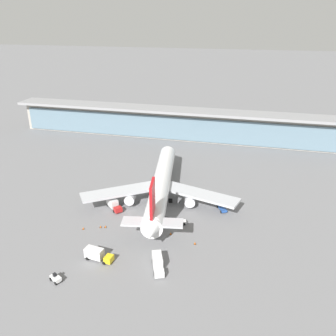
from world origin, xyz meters
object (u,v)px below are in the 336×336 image
at_px(service_truck_on_taxiway_yellow, 97,254).
at_px(safety_cone_bravo, 83,228).
at_px(service_truck_mid_apron_white, 56,278).
at_px(service_truck_under_wing_blue, 222,208).
at_px(safety_cone_charlie, 105,226).
at_px(service_truck_near_nose_white, 158,262).
at_px(safety_cone_alpha, 101,227).
at_px(safety_cone_echo, 195,243).
at_px(service_truck_by_tail_red, 113,204).
at_px(airliner_on_stand, 161,185).
at_px(safety_cone_delta, 171,234).
at_px(service_truck_at_far_stand_white, 177,222).

xyz_separation_m(service_truck_on_taxiway_yellow, safety_cone_bravo, (-9.76, 11.73, -1.37)).
bearing_deg(service_truck_mid_apron_white, service_truck_under_wing_blue, 51.58).
bearing_deg(safety_cone_charlie, service_truck_near_nose_white, -34.94).
relative_size(safety_cone_alpha, safety_cone_bravo, 1.00).
height_order(service_truck_under_wing_blue, safety_cone_bravo, service_truck_under_wing_blue).
bearing_deg(safety_cone_echo, service_truck_under_wing_blue, 76.32).
height_order(service_truck_near_nose_white, service_truck_on_taxiway_yellow, same).
xyz_separation_m(service_truck_by_tail_red, service_truck_on_taxiway_yellow, (5.93, -25.06, 0.00)).
relative_size(airliner_on_stand, safety_cone_delta, 93.64).
bearing_deg(airliner_on_stand, service_truck_under_wing_blue, -5.11).
bearing_deg(service_truck_at_far_stand_white, safety_cone_bravo, -159.89).
distance_m(service_truck_near_nose_white, service_truck_mid_apron_white, 23.73).
bearing_deg(airliner_on_stand, service_truck_on_taxiway_yellow, -101.89).
height_order(service_truck_at_far_stand_white, safety_cone_charlie, service_truck_at_far_stand_white).
height_order(service_truck_by_tail_red, safety_cone_alpha, service_truck_by_tail_red).
relative_size(service_truck_under_wing_blue, service_truck_mid_apron_white, 2.01).
bearing_deg(safety_cone_alpha, service_truck_under_wing_blue, 29.73).
xyz_separation_m(service_truck_near_nose_white, service_truck_by_tail_red, (-21.41, 24.50, 0.00)).
bearing_deg(safety_cone_alpha, service_truck_by_tail_red, 92.87).
relative_size(airliner_on_stand, safety_cone_charlie, 93.64).
distance_m(airliner_on_stand, safety_cone_charlie, 23.61).
bearing_deg(safety_cone_alpha, airliner_on_stand, 58.46).
bearing_deg(service_truck_mid_apron_white, service_truck_by_tail_red, 89.94).
height_order(airliner_on_stand, safety_cone_delta, airliner_on_stand).
relative_size(service_truck_mid_apron_white, safety_cone_echo, 4.75).
bearing_deg(safety_cone_echo, safety_cone_delta, 158.97).
bearing_deg(safety_cone_alpha, safety_cone_bravo, -154.87).
xyz_separation_m(service_truck_under_wing_blue, safety_cone_echo, (-4.89, -20.09, -0.49)).
bearing_deg(service_truck_under_wing_blue, service_truck_on_taxiway_yellow, -130.13).
bearing_deg(safety_cone_charlie, service_truck_by_tail_red, 100.02).
bearing_deg(service_truck_on_taxiway_yellow, safety_cone_alpha, 111.24).
bearing_deg(service_truck_on_taxiway_yellow, safety_cone_delta, 45.22).
bearing_deg(service_truck_on_taxiway_yellow, service_truck_by_tail_red, 103.30).
relative_size(airliner_on_stand, safety_cone_bravo, 93.64).
height_order(safety_cone_alpha, safety_cone_delta, same).
height_order(safety_cone_delta, safety_cone_echo, same).
xyz_separation_m(service_truck_under_wing_blue, service_truck_mid_apron_white, (-33.34, -42.04, 0.07)).
bearing_deg(safety_cone_charlie, service_truck_on_taxiway_yellow, -74.23).
relative_size(service_truck_under_wing_blue, safety_cone_echo, 9.56).
xyz_separation_m(safety_cone_alpha, safety_cone_echo, (27.86, -1.39, 0.00)).
bearing_deg(safety_cone_alpha, service_truck_near_nose_white, -32.39).
xyz_separation_m(service_truck_by_tail_red, safety_cone_echo, (28.42, -12.66, -1.37)).
xyz_separation_m(airliner_on_stand, service_truck_by_tail_red, (-13.15, -9.23, -3.82)).
height_order(service_truck_mid_apron_white, safety_cone_charlie, service_truck_mid_apron_white).
height_order(airliner_on_stand, service_truck_under_wing_blue, airliner_on_stand).
height_order(service_truck_by_tail_red, safety_cone_charlie, service_truck_by_tail_red).
bearing_deg(service_truck_under_wing_blue, service_truck_by_tail_red, -167.43).
relative_size(service_truck_mid_apron_white, service_truck_at_far_stand_white, 0.48).
relative_size(service_truck_near_nose_white, safety_cone_alpha, 10.90).
relative_size(service_truck_mid_apron_white, safety_cone_delta, 4.75).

